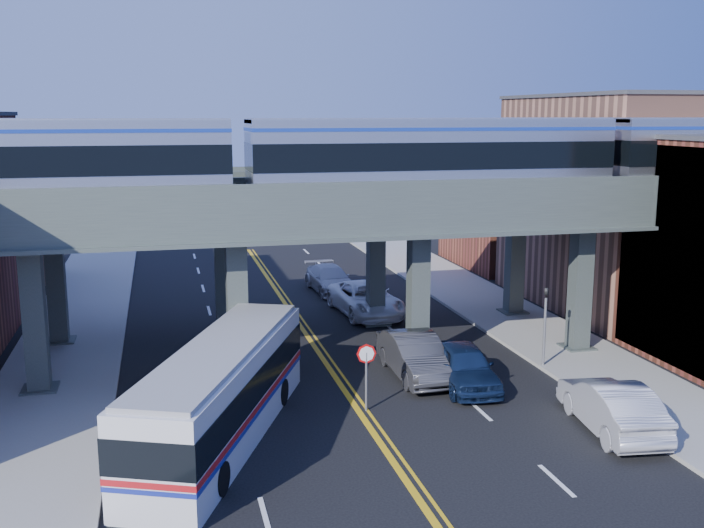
{
  "coord_description": "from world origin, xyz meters",
  "views": [
    {
      "loc": [
        -6.97,
        -24.23,
        11.09
      ],
      "look_at": [
        0.74,
        7.05,
        4.9
      ],
      "focal_mm": 40.0,
      "sensor_mm": 36.0,
      "label": 1
    }
  ],
  "objects": [
    {
      "name": "car_lane_c",
      "position": [
        4.01,
        17.07,
        0.89
      ],
      "size": [
        3.46,
        6.62,
        1.78
      ],
      "primitive_type": "imported",
      "rotation": [
        0.0,
        0.0,
        0.08
      ],
      "color": "white",
      "rests_on": "ground"
    },
    {
      "name": "car_lane_b",
      "position": [
        3.34,
        6.29,
        0.92
      ],
      "size": [
        1.98,
        5.62,
        1.85
      ],
      "primitive_type": "imported",
      "rotation": [
        0.0,
        0.0,
        0.0
      ],
      "color": "#313134",
      "rests_on": "ground"
    },
    {
      "name": "car_lane_d",
      "position": [
        3.28,
        23.17,
        0.81
      ],
      "size": [
        2.68,
        5.74,
        1.62
      ],
      "primitive_type": "imported",
      "rotation": [
        0.0,
        0.0,
        0.07
      ],
      "color": "#ACABB0",
      "rests_on": "ground"
    },
    {
      "name": "traffic_signal",
      "position": [
        9.2,
        6.0,
        2.3
      ],
      "size": [
        0.15,
        0.18,
        4.1
      ],
      "color": "slate",
      "rests_on": "ground"
    },
    {
      "name": "ground",
      "position": [
        0.0,
        0.0,
        0.0
      ],
      "size": [
        120.0,
        120.0,
        0.0
      ],
      "primitive_type": "plane",
      "color": "black",
      "rests_on": "ground"
    },
    {
      "name": "elevated_viaduct_near",
      "position": [
        0.0,
        8.0,
        6.47
      ],
      "size": [
        52.0,
        3.6,
        7.4
      ],
      "color": "#38413E",
      "rests_on": "ground"
    },
    {
      "name": "sidewalk_east",
      "position": [
        11.5,
        10.0,
        0.08
      ],
      "size": [
        5.0,
        70.0,
        0.16
      ],
      "primitive_type": "cube",
      "color": "gray",
      "rests_on": "ground"
    },
    {
      "name": "mural_panel",
      "position": [
        14.55,
        4.0,
        4.75
      ],
      "size": [
        0.1,
        9.5,
        9.5
      ],
      "primitive_type": "cube",
      "color": "teal",
      "rests_on": "ground"
    },
    {
      "name": "building_east_b",
      "position": [
        18.5,
        16.0,
        6.0
      ],
      "size": [
        8.0,
        14.0,
        12.0
      ],
      "primitive_type": "cube",
      "color": "#93604C",
      "rests_on": "ground"
    },
    {
      "name": "elevated_viaduct_far",
      "position": [
        0.0,
        15.0,
        6.47
      ],
      "size": [
        52.0,
        3.6,
        7.4
      ],
      "color": "#38413E",
      "rests_on": "ground"
    },
    {
      "name": "car_lane_a",
      "position": [
        4.92,
        4.65,
        0.88
      ],
      "size": [
        2.54,
        5.34,
        1.76
      ],
      "primitive_type": "imported",
      "rotation": [
        0.0,
        0.0,
        -0.09
      ],
      "color": "#111F3E",
      "rests_on": "ground"
    },
    {
      "name": "building_east_c",
      "position": [
        18.5,
        29.0,
        4.5
      ],
      "size": [
        8.0,
        10.0,
        9.0
      ],
      "primitive_type": "cube",
      "color": "brown",
      "rests_on": "ground"
    },
    {
      "name": "car_parked_curb",
      "position": [
        8.26,
        -0.91,
        0.92
      ],
      "size": [
        2.64,
        5.8,
        1.84
      ],
      "primitive_type": "imported",
      "rotation": [
        0.0,
        0.0,
        3.02
      ],
      "color": "#B6B5BA",
      "rests_on": "ground"
    },
    {
      "name": "sidewalk_west",
      "position": [
        -11.5,
        10.0,
        0.08
      ],
      "size": [
        5.0,
        70.0,
        0.16
      ],
      "primitive_type": "cube",
      "color": "gray",
      "rests_on": "ground"
    },
    {
      "name": "transit_bus",
      "position": [
        -5.21,
        1.67,
        1.64
      ],
      "size": [
        7.35,
        12.49,
        3.19
      ],
      "rotation": [
        0.0,
        0.0,
        1.17
      ],
      "color": "silver",
      "rests_on": "ground"
    },
    {
      "name": "stop_sign",
      "position": [
        0.3,
        3.0,
        1.76
      ],
      "size": [
        0.76,
        0.09,
        2.63
      ],
      "color": "slate",
      "rests_on": "ground"
    },
    {
      "name": "transit_train",
      "position": [
        4.51,
        8.0,
        9.33
      ],
      "size": [
        48.86,
        3.06,
        3.57
      ],
      "color": "black",
      "rests_on": "elevated_viaduct_near"
    }
  ]
}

